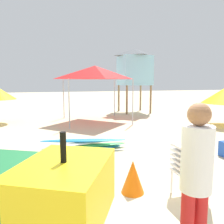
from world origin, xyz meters
name	(u,v)px	position (x,y,z in m)	size (l,w,h in m)	color
ground	(119,213)	(0.00, 0.00, 0.00)	(80.00, 80.00, 0.00)	beige
stacked_plastic_chairs	(194,157)	(1.30, 0.03, 0.74)	(0.48, 0.48, 1.29)	white
surfboard_pile	(85,145)	(0.05, 3.30, 0.16)	(2.53, 0.85, 0.32)	#268CCC
lifeguard_near_left	(196,175)	(0.44, -1.17, 1.03)	(0.32, 0.32, 1.77)	red
popup_canopy	(95,72)	(1.35, 7.91, 2.40)	(2.89, 2.89, 2.73)	#B2B2B7
lifeguard_tower	(135,67)	(4.45, 10.52, 2.86)	(1.98, 1.98, 3.98)	olive
traffic_cone_near	(133,177)	(0.43, 0.54, 0.30)	(0.42, 0.42, 0.59)	orange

